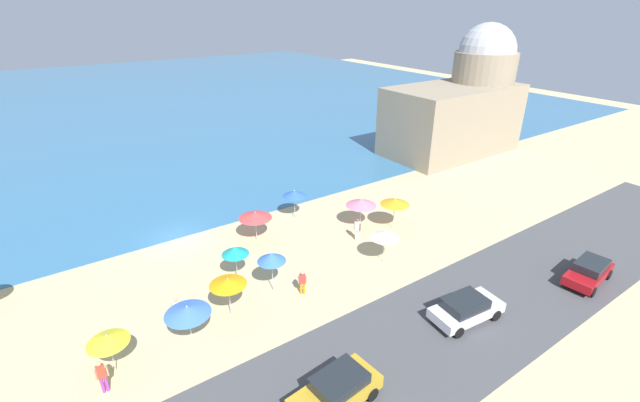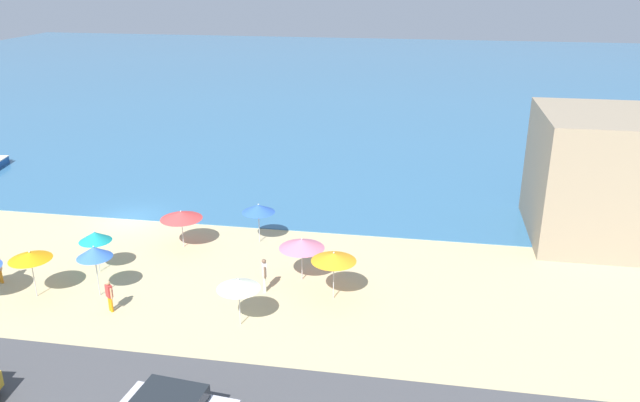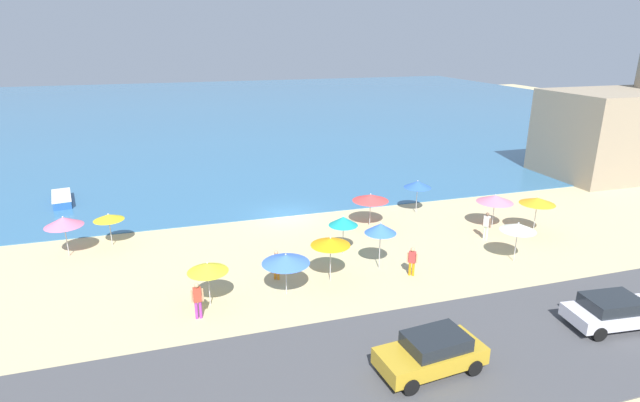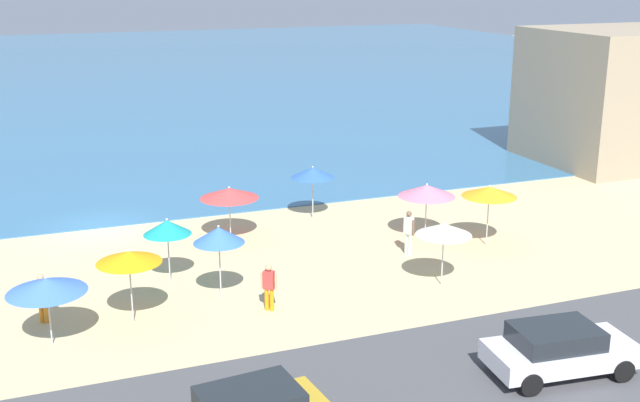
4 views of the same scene
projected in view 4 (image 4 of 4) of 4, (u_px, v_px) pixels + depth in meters
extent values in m
plane|color=#C8B585|center=(100.00, 229.00, 35.01)|extent=(160.00, 160.00, 0.00)
cube|color=teal|center=(40.00, 75.00, 84.21)|extent=(150.00, 110.00, 0.05)
cylinder|color=#B2B2B7|center=(169.00, 257.00, 28.87)|extent=(0.05, 0.05, 1.87)
cone|color=teal|center=(167.00, 227.00, 28.55)|extent=(1.72, 1.72, 0.52)
sphere|color=silver|center=(167.00, 219.00, 28.47)|extent=(0.08, 0.08, 0.08)
cylinder|color=#B2B2B7|center=(442.00, 259.00, 28.58)|extent=(0.05, 0.05, 1.94)
cone|color=#E9EDCF|center=(444.00, 229.00, 28.26)|extent=(2.01, 2.01, 0.42)
sphere|color=silver|center=(444.00, 223.00, 28.19)|extent=(0.08, 0.08, 0.08)
cylinder|color=#B2B2B7|center=(313.00, 197.00, 36.18)|extent=(0.05, 0.05, 1.97)
cone|color=blue|center=(313.00, 173.00, 35.85)|extent=(1.94, 1.94, 0.46)
sphere|color=silver|center=(313.00, 167.00, 35.78)|extent=(0.08, 0.08, 0.08)
cylinder|color=#B2B2B7|center=(220.00, 271.00, 27.15)|extent=(0.05, 0.05, 2.16)
cone|color=blue|center=(219.00, 235.00, 26.78)|extent=(1.74, 1.74, 0.55)
sphere|color=silver|center=(218.00, 226.00, 26.70)|extent=(0.08, 0.08, 0.08)
cylinder|color=#B2B2B7|center=(131.00, 292.00, 25.53)|extent=(0.05, 0.05, 2.10)
cone|color=orange|center=(129.00, 257.00, 25.20)|extent=(2.07, 2.07, 0.37)
sphere|color=silver|center=(128.00, 251.00, 25.14)|extent=(0.08, 0.08, 0.08)
cylinder|color=#B2B2B7|center=(50.00, 317.00, 24.09)|extent=(0.05, 0.05, 1.75)
cone|color=#3E6EDA|center=(46.00, 285.00, 23.79)|extent=(2.38, 2.38, 0.43)
sphere|color=silver|center=(46.00, 278.00, 23.72)|extent=(0.08, 0.08, 0.08)
cylinder|color=#B2B2B7|center=(426.00, 216.00, 33.58)|extent=(0.05, 0.05, 1.88)
cone|color=pink|center=(427.00, 191.00, 33.26)|extent=(2.38, 2.38, 0.48)
sphere|color=silver|center=(427.00, 184.00, 33.18)|extent=(0.08, 0.08, 0.08)
cylinder|color=#B2B2B7|center=(488.00, 220.00, 32.70)|extent=(0.05, 0.05, 2.12)
cone|color=orange|center=(489.00, 192.00, 32.35)|extent=(2.23, 2.23, 0.41)
sphere|color=silver|center=(490.00, 186.00, 32.29)|extent=(0.08, 0.08, 0.08)
cylinder|color=#B2B2B7|center=(230.00, 218.00, 33.44)|extent=(0.05, 0.05, 1.84)
cone|color=#DE4140|center=(229.00, 193.00, 33.14)|extent=(2.44, 2.44, 0.43)
sphere|color=silver|center=(229.00, 187.00, 33.07)|extent=(0.08, 0.08, 0.08)
cylinder|color=silver|center=(410.00, 245.00, 31.68)|extent=(0.14, 0.14, 0.88)
cylinder|color=silver|center=(406.00, 244.00, 31.81)|extent=(0.14, 0.14, 0.88)
cube|color=silver|center=(409.00, 225.00, 31.53)|extent=(0.34, 0.42, 0.69)
sphere|color=brown|center=(409.00, 214.00, 31.39)|extent=(0.22, 0.22, 0.22)
cylinder|color=brown|center=(413.00, 228.00, 31.37)|extent=(0.09, 0.09, 0.62)
cylinder|color=brown|center=(404.00, 225.00, 31.71)|extent=(0.09, 0.09, 0.62)
cylinder|color=orange|center=(46.00, 311.00, 25.66)|extent=(0.14, 0.14, 0.80)
cylinder|color=orange|center=(41.00, 311.00, 25.69)|extent=(0.14, 0.14, 0.80)
cube|color=beige|center=(42.00, 290.00, 25.47)|extent=(0.42, 0.38, 0.63)
sphere|color=tan|center=(40.00, 277.00, 25.35)|extent=(0.22, 0.22, 0.22)
cylinder|color=tan|center=(49.00, 292.00, 25.44)|extent=(0.09, 0.09, 0.57)
cylinder|color=tan|center=(35.00, 291.00, 25.53)|extent=(0.09, 0.09, 0.57)
cylinder|color=orange|center=(267.00, 299.00, 26.62)|extent=(0.14, 0.14, 0.78)
cylinder|color=orange|center=(272.00, 300.00, 26.57)|extent=(0.14, 0.14, 0.78)
cube|color=#BB3836|center=(269.00, 280.00, 26.40)|extent=(0.42, 0.39, 0.62)
sphere|color=tan|center=(269.00, 267.00, 26.28)|extent=(0.22, 0.22, 0.22)
cylinder|color=tan|center=(262.00, 280.00, 26.48)|extent=(0.09, 0.09, 0.55)
cylinder|color=tan|center=(276.00, 282.00, 26.35)|extent=(0.09, 0.09, 0.55)
cube|color=#1E2328|center=(250.00, 401.00, 18.62)|extent=(2.46, 1.83, 0.53)
cube|color=silver|center=(561.00, 353.00, 22.30)|extent=(4.30, 2.25, 0.57)
cube|color=#1E2328|center=(556.00, 336.00, 22.09)|extent=(2.47, 1.85, 0.53)
cylinder|color=black|center=(586.00, 343.00, 23.55)|extent=(0.66, 0.28, 0.64)
cylinder|color=black|center=(623.00, 371.00, 21.93)|extent=(0.66, 0.28, 0.64)
cylinder|color=black|center=(499.00, 355.00, 22.83)|extent=(0.66, 0.28, 0.64)
cylinder|color=black|center=(531.00, 384.00, 21.21)|extent=(0.66, 0.28, 0.64)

